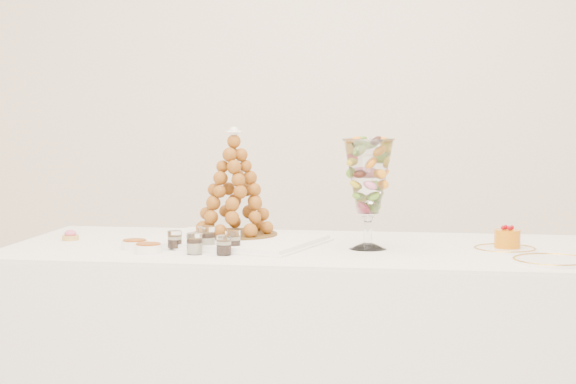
# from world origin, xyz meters

# --- Properties ---
(buffet_table) EXTENTS (2.10, 0.87, 0.79)m
(buffet_table) POSITION_xyz_m (0.11, 0.37, 0.40)
(buffet_table) COLOR white
(buffet_table) RESTS_ON ground
(lace_tray) EXTENTS (0.66, 0.57, 0.02)m
(lace_tray) POSITION_xyz_m (-0.20, 0.40, 0.80)
(lace_tray) COLOR white
(lace_tray) RESTS_ON buffet_table
(macaron_vase) EXTENTS (0.16, 0.16, 0.36)m
(macaron_vase) POSITION_xyz_m (0.27, 0.33, 1.02)
(macaron_vase) COLOR white
(macaron_vase) RESTS_ON buffet_table
(cake_plate) EXTENTS (0.20, 0.20, 0.01)m
(cake_plate) POSITION_xyz_m (0.71, 0.34, 0.80)
(cake_plate) COLOR white
(cake_plate) RESTS_ON buffet_table
(spare_plate) EXTENTS (0.24, 0.24, 0.01)m
(spare_plate) POSITION_xyz_m (0.83, 0.11, 0.80)
(spare_plate) COLOR white
(spare_plate) RESTS_ON buffet_table
(pink_tart) EXTENTS (0.06, 0.06, 0.04)m
(pink_tart) POSITION_xyz_m (-0.77, 0.41, 0.81)
(pink_tart) COLOR tan
(pink_tart) RESTS_ON buffet_table
(verrine_a) EXTENTS (0.05, 0.05, 0.06)m
(verrine_a) POSITION_xyz_m (-0.36, 0.23, 0.82)
(verrine_a) COLOR white
(verrine_a) RESTS_ON buffet_table
(verrine_b) EXTENTS (0.07, 0.07, 0.08)m
(verrine_b) POSITION_xyz_m (-0.25, 0.24, 0.83)
(verrine_b) COLOR white
(verrine_b) RESTS_ON buffet_table
(verrine_c) EXTENTS (0.06, 0.06, 0.07)m
(verrine_c) POSITION_xyz_m (-0.16, 0.23, 0.82)
(verrine_c) COLOR white
(verrine_c) RESTS_ON buffet_table
(verrine_d) EXTENTS (0.06, 0.06, 0.07)m
(verrine_d) POSITION_xyz_m (-0.27, 0.14, 0.82)
(verrine_d) COLOR white
(verrine_d) RESTS_ON buffet_table
(verrine_e) EXTENTS (0.06, 0.06, 0.06)m
(verrine_e) POSITION_xyz_m (-0.17, 0.14, 0.82)
(verrine_e) COLOR white
(verrine_e) RESTS_ON buffet_table
(ramekin_back) EXTENTS (0.08, 0.08, 0.03)m
(ramekin_back) POSITION_xyz_m (-0.49, 0.24, 0.80)
(ramekin_back) COLOR white
(ramekin_back) RESTS_ON buffet_table
(ramekin_front) EXTENTS (0.09, 0.09, 0.03)m
(ramekin_front) POSITION_xyz_m (-0.42, 0.15, 0.80)
(ramekin_front) COLOR white
(ramekin_front) RESTS_ON buffet_table
(croquembouche) EXTENTS (0.31, 0.31, 0.37)m
(croquembouche) POSITION_xyz_m (-0.20, 0.48, 0.99)
(croquembouche) COLOR brown
(croquembouche) RESTS_ON lace_tray
(mousse_cake) EXTENTS (0.08, 0.08, 0.07)m
(mousse_cake) POSITION_xyz_m (0.71, 0.35, 0.83)
(mousse_cake) COLOR orange
(mousse_cake) RESTS_ON cake_plate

